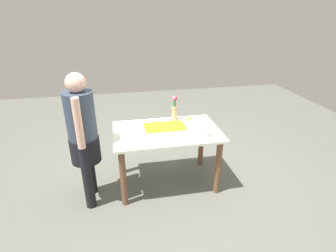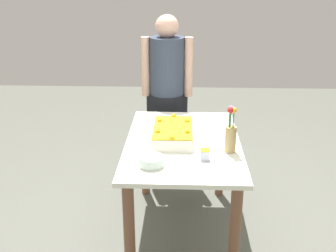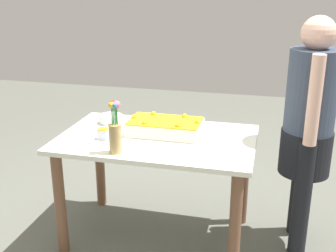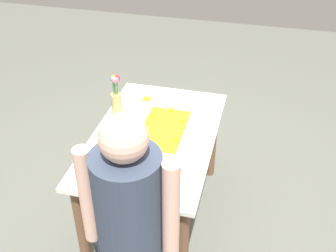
{
  "view_description": "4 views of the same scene",
  "coord_description": "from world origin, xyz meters",
  "px_view_note": "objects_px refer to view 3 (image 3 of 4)",
  "views": [
    {
      "loc": [
        0.52,
        2.73,
        2.05
      ],
      "look_at": [
        0.0,
        0.09,
        0.83
      ],
      "focal_mm": 28.0,
      "sensor_mm": 36.0,
      "label": 1
    },
    {
      "loc": [
        -2.69,
        -0.0,
        1.87
      ],
      "look_at": [
        0.0,
        0.1,
        0.84
      ],
      "focal_mm": 45.0,
      "sensor_mm": 36.0,
      "label": 2
    },
    {
      "loc": [
        0.68,
        -2.42,
        1.67
      ],
      "look_at": [
        0.08,
        -0.02,
        0.81
      ],
      "focal_mm": 45.0,
      "sensor_mm": 36.0,
      "label": 3
    },
    {
      "loc": [
        2.13,
        0.63,
        2.35
      ],
      "look_at": [
        -0.05,
        0.08,
        0.78
      ],
      "focal_mm": 45.0,
      "sensor_mm": 36.0,
      "label": 4
    }
  ],
  "objects_px": {
    "sheet_cake": "(165,127)",
    "serving_plate_with_slice": "(104,137)",
    "cake_knife": "(231,137)",
    "person_standing": "(309,122)",
    "fruit_bowl": "(111,119)",
    "flower_vase": "(115,132)"
  },
  "relations": [
    {
      "from": "sheet_cake",
      "to": "serving_plate_with_slice",
      "type": "distance_m",
      "value": 0.4
    },
    {
      "from": "serving_plate_with_slice",
      "to": "cake_knife",
      "type": "height_order",
      "value": "serving_plate_with_slice"
    },
    {
      "from": "sheet_cake",
      "to": "person_standing",
      "type": "xyz_separation_m",
      "value": [
        0.89,
        0.08,
        0.08
      ]
    },
    {
      "from": "fruit_bowl",
      "to": "person_standing",
      "type": "bearing_deg",
      "value": -1.9
    },
    {
      "from": "cake_knife",
      "to": "person_standing",
      "type": "relative_size",
      "value": 0.14
    },
    {
      "from": "person_standing",
      "to": "sheet_cake",
      "type": "bearing_deg",
      "value": 4.97
    },
    {
      "from": "sheet_cake",
      "to": "fruit_bowl",
      "type": "height_order",
      "value": "sheet_cake"
    },
    {
      "from": "sheet_cake",
      "to": "person_standing",
      "type": "height_order",
      "value": "person_standing"
    },
    {
      "from": "serving_plate_with_slice",
      "to": "flower_vase",
      "type": "distance_m",
      "value": 0.25
    },
    {
      "from": "sheet_cake",
      "to": "flower_vase",
      "type": "height_order",
      "value": "flower_vase"
    },
    {
      "from": "cake_knife",
      "to": "sheet_cake",
      "type": "bearing_deg",
      "value": 65.56
    },
    {
      "from": "serving_plate_with_slice",
      "to": "person_standing",
      "type": "bearing_deg",
      "value": 13.04
    },
    {
      "from": "flower_vase",
      "to": "person_standing",
      "type": "relative_size",
      "value": 0.21
    },
    {
      "from": "sheet_cake",
      "to": "person_standing",
      "type": "distance_m",
      "value": 0.89
    },
    {
      "from": "sheet_cake",
      "to": "flower_vase",
      "type": "xyz_separation_m",
      "value": [
        -0.2,
        -0.38,
        0.08
      ]
    },
    {
      "from": "cake_knife",
      "to": "fruit_bowl",
      "type": "bearing_deg",
      "value": 54.24
    },
    {
      "from": "flower_vase",
      "to": "person_standing",
      "type": "bearing_deg",
      "value": 22.84
    },
    {
      "from": "flower_vase",
      "to": "fruit_bowl",
      "type": "xyz_separation_m",
      "value": [
        -0.23,
        0.5,
        -0.1
      ]
    },
    {
      "from": "serving_plate_with_slice",
      "to": "person_standing",
      "type": "xyz_separation_m",
      "value": [
        1.23,
        0.28,
        0.11
      ]
    },
    {
      "from": "serving_plate_with_slice",
      "to": "fruit_bowl",
      "type": "relative_size",
      "value": 1.26
    },
    {
      "from": "cake_knife",
      "to": "person_standing",
      "type": "bearing_deg",
      "value": -117.09
    },
    {
      "from": "fruit_bowl",
      "to": "person_standing",
      "type": "height_order",
      "value": "person_standing"
    }
  ]
}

